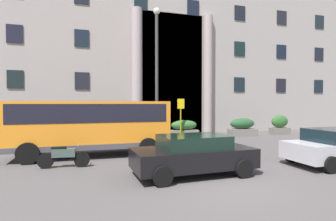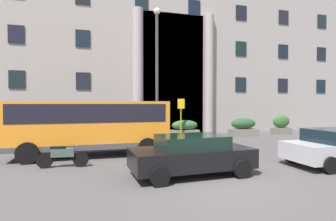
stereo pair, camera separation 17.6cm
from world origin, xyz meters
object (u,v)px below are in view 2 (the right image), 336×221
at_px(hedge_planter_west, 144,129).
at_px(motorcycle_near_kerb, 320,143).
at_px(orange_minibus, 91,123).
at_px(hedge_planter_entrance_right, 243,127).
at_px(hedge_planter_east, 18,132).
at_px(scooter_by_planter, 62,156).
at_px(bus_stop_sign, 181,116).
at_px(hedge_planter_entrance_left, 281,125).
at_px(lamppost_plaza_centre, 157,66).
at_px(hedge_planter_far_west, 185,129).
at_px(parked_coupe_end, 191,154).

distance_m(hedge_planter_west, motorcycle_near_kerb, 10.69).
relative_size(orange_minibus, hedge_planter_entrance_right, 3.40).
bearing_deg(hedge_planter_east, hedge_planter_west, 1.60).
height_order(hedge_planter_east, scooter_by_planter, hedge_planter_east).
height_order(bus_stop_sign, hedge_planter_west, bus_stop_sign).
xyz_separation_m(hedge_planter_west, hedge_planter_entrance_right, (7.62, -0.38, -0.02)).
bearing_deg(hedge_planter_entrance_left, lamppost_plaza_centre, -167.77).
xyz_separation_m(orange_minibus, hedge_planter_east, (-4.29, 4.80, -0.78)).
bearing_deg(hedge_planter_far_west, lamppost_plaza_centre, -134.93).
height_order(orange_minibus, bus_stop_sign, bus_stop_sign).
height_order(hedge_planter_west, hedge_planter_far_west, hedge_planter_west).
distance_m(hedge_planter_east, motorcycle_near_kerb, 17.20).
relative_size(bus_stop_sign, hedge_planter_east, 1.71).
relative_size(hedge_planter_entrance_right, motorcycle_near_kerb, 1.12).
bearing_deg(orange_minibus, hedge_planter_entrance_left, 17.92).
height_order(bus_stop_sign, lamppost_plaza_centre, lamppost_plaza_centre).
bearing_deg(hedge_planter_west, hedge_planter_far_west, 3.58).
relative_size(hedge_planter_entrance_left, scooter_by_planter, 0.81).
xyz_separation_m(motorcycle_near_kerb, lamppost_plaza_centre, (-7.59, 4.62, 4.30)).
height_order(bus_stop_sign, hedge_planter_far_west, bus_stop_sign).
bearing_deg(hedge_planter_east, parked_coupe_end, -50.81).
height_order(parked_coupe_end, scooter_by_planter, parked_coupe_end).
height_order(hedge_planter_west, hedge_planter_entrance_left, hedge_planter_entrance_left).
relative_size(hedge_planter_entrance_right, hedge_planter_entrance_left, 1.35).
height_order(scooter_by_planter, motorcycle_near_kerb, same).
distance_m(hedge_planter_west, hedge_planter_east, 7.84).
relative_size(bus_stop_sign, parked_coupe_end, 0.65).
relative_size(hedge_planter_west, hedge_planter_far_west, 0.94).
relative_size(bus_stop_sign, scooter_by_planter, 1.43).
bearing_deg(hedge_planter_west, lamppost_plaza_centre, -83.78).
bearing_deg(hedge_planter_west, parked_coupe_end, -91.10).
bearing_deg(lamppost_plaza_centre, orange_minibus, -147.70).
xyz_separation_m(orange_minibus, motorcycle_near_kerb, (11.42, -2.20, -1.11)).
bearing_deg(hedge_planter_far_west, scooter_by_planter, -136.11).
bearing_deg(parked_coupe_end, hedge_planter_entrance_right, 47.15).
xyz_separation_m(hedge_planter_east, scooter_by_planter, (3.19, -7.01, -0.33)).
bearing_deg(hedge_planter_entrance_right, motorcycle_near_kerb, -87.86).
xyz_separation_m(hedge_planter_east, motorcycle_near_kerb, (15.71, -7.00, -0.33)).
relative_size(hedge_planter_east, motorcycle_near_kerb, 0.86).
xyz_separation_m(hedge_planter_entrance_right, scooter_by_planter, (-12.26, -6.85, -0.20)).
xyz_separation_m(hedge_planter_west, motorcycle_near_kerb, (7.88, -7.22, -0.22)).
relative_size(scooter_by_planter, motorcycle_near_kerb, 1.02).
distance_m(hedge_planter_entrance_left, scooter_by_planter, 17.28).
bearing_deg(hedge_planter_east, bus_stop_sign, -15.57).
distance_m(orange_minibus, motorcycle_near_kerb, 11.68).
bearing_deg(lamppost_plaza_centre, parked_coupe_end, -93.83).
relative_size(orange_minibus, motorcycle_near_kerb, 3.80).
distance_m(orange_minibus, bus_stop_sign, 5.69).
distance_m(hedge_planter_far_west, hedge_planter_entrance_left, 8.10).
height_order(bus_stop_sign, hedge_planter_entrance_left, bus_stop_sign).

